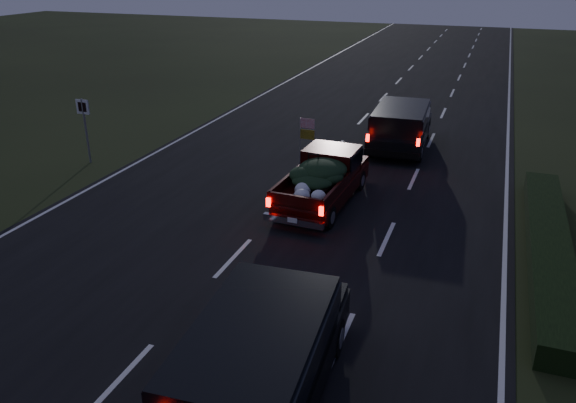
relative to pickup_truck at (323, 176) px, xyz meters
The scene contains 7 objects.
ground 4.60m from the pickup_truck, 104.53° to the right, with size 120.00×120.00×0.00m, color black.
road_asphalt 4.60m from the pickup_truck, 104.53° to the right, with size 14.00×120.00×0.02m, color black.
hedge_row 6.83m from the pickup_truck, 11.59° to the right, with size 1.00×10.00×0.60m, color black.
route_sign 9.68m from the pickup_truck, behind, with size 0.55×0.08×2.50m.
pickup_truck is the anchor object (origin of this frame).
lead_suv 6.70m from the pickup_truck, 78.50° to the left, with size 2.31×5.12×1.45m.
rear_suv 9.22m from the pickup_truck, 79.89° to the right, with size 2.62×5.27×1.48m.
Camera 1 is at (5.86, -11.72, 7.28)m, focal length 35.00 mm.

